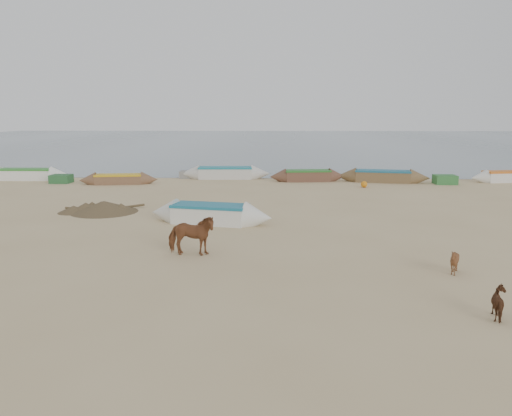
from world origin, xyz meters
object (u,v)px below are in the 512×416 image
(calf_front, at_px, (454,261))
(calf_right, at_px, (502,304))
(cow_adult, at_px, (191,235))
(near_canoe, at_px, (210,214))

(calf_front, height_order, calf_right, calf_front)
(cow_adult, xyz_separation_m, near_canoe, (0.00, 5.31, -0.29))
(cow_adult, relative_size, near_canoe, 0.30)
(cow_adult, bearing_deg, calf_front, -99.06)
(cow_adult, relative_size, calf_right, 2.26)
(near_canoe, bearing_deg, calf_front, -28.09)
(cow_adult, height_order, near_canoe, cow_adult)
(calf_front, xyz_separation_m, calf_right, (-0.07, -3.40, -0.03))
(cow_adult, bearing_deg, near_canoe, 3.24)
(calf_right, bearing_deg, calf_front, -13.37)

